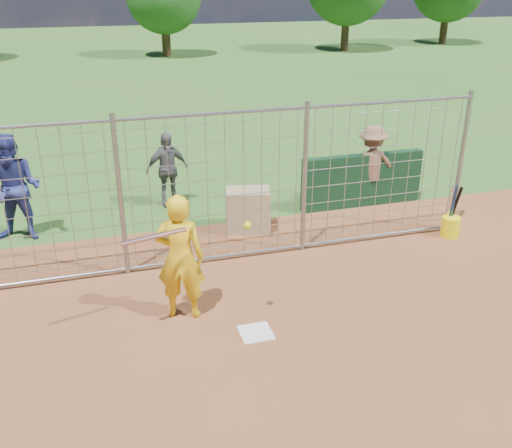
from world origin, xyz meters
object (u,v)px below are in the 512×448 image
object	(u,v)px
batter	(180,257)
bucket_with_bats	(451,224)
bystander_c	(371,166)
equipment_bin	(248,210)
bystander_b	(167,170)
bystander_a	(15,188)

from	to	relation	value
batter	bucket_with_bats	size ratio (longest dim) A/B	1.87
bystander_c	bucket_with_bats	distance (m)	2.10
equipment_bin	bucket_with_bats	world-z (taller)	bucket_with_bats
batter	equipment_bin	xyz separation A→B (m)	(1.68, 2.54, -0.51)
bystander_b	bucket_with_bats	distance (m)	5.62
batter	bystander_a	bearing A→B (deg)	-35.51
batter	bystander_a	size ratio (longest dim) A/B	0.94
bystander_b	bystander_c	distance (m)	4.17
bucket_with_bats	equipment_bin	bearing A→B (deg)	159.19
batter	bystander_a	distance (m)	4.10
batter	equipment_bin	distance (m)	3.09
bucket_with_bats	batter	bearing A→B (deg)	-166.69
bystander_c	bucket_with_bats	bearing A→B (deg)	117.56
batter	bystander_c	size ratio (longest dim) A/B	1.09
bystander_b	bucket_with_bats	xyz separation A→B (m)	(4.71, -3.02, -0.53)
bystander_a	bystander_b	distance (m)	2.95
bystander_b	batter	bearing A→B (deg)	-108.48
batter	bystander_b	bearing A→B (deg)	-76.65
bystander_a	equipment_bin	size ratio (longest dim) A/B	2.42
bystander_b	equipment_bin	distance (m)	2.13
bystander_b	equipment_bin	bearing A→B (deg)	-66.51
bystander_a	bucket_with_bats	distance (m)	7.84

